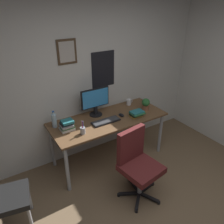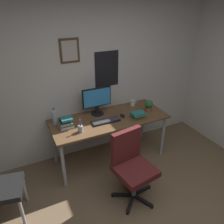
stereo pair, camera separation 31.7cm
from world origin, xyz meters
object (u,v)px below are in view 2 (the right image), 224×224
Objects in this scene: keyboard at (106,121)px; book_stack_right at (138,115)px; book_stack_left at (66,123)px; water_bottle at (55,117)px; office_chair at (131,163)px; computer_mouse at (123,116)px; potted_plant at (149,105)px; coffee_mug_near at (133,103)px; monitor at (97,100)px; pen_cup at (81,128)px.

book_stack_right reaches higher than keyboard.
keyboard is 0.57m from book_stack_left.
book_stack_left is (0.12, -0.17, -0.03)m from water_bottle.
office_chair reaches higher than computer_mouse.
potted_plant reaches higher than computer_mouse.
book_stack_left is at bearing -55.51° from water_bottle.
book_stack_left reaches higher than computer_mouse.
computer_mouse is at bearing -4.11° from book_stack_left.
coffee_mug_near is at bearing 111.77° from potted_plant.
book_stack_left reaches higher than keyboard.
keyboard is (0.02, -0.28, -0.23)m from monitor.
office_chair is 0.78m from keyboard.
potted_plant is at bearing 5.56° from pen_cup.
potted_plant is at bearing -19.52° from monitor.
monitor is 0.36m from keyboard.
potted_plant is 0.30m from book_stack_right.
computer_mouse is at bearing 5.46° from keyboard.
coffee_mug_near is at bearing 1.80° from water_bottle.
computer_mouse is at bearing -38.76° from monitor.
book_stack_right is at bearing -12.14° from keyboard.
book_stack_left is at bearing -169.97° from coffee_mug_near.
computer_mouse is 0.56× the size of potted_plant.
pen_cup is 0.91m from book_stack_right.
potted_plant reaches higher than keyboard.
monitor is 0.83m from potted_plant.
monitor reaches higher than water_bottle.
water_bottle is at bearing 125.08° from office_chair.
keyboard is 3.76× the size of coffee_mug_near.
monitor reaches higher than potted_plant.
computer_mouse is 0.23m from book_stack_right.
coffee_mug_near reaches higher than keyboard.
pen_cup reaches higher than book_stack_left.
book_stack_right is at bearing -10.54° from book_stack_left.
keyboard is 2.15× the size of pen_cup.
monitor is at bearing 43.77° from pen_cup.
water_bottle is at bearing 166.62° from computer_mouse.
water_bottle is 1.29× the size of potted_plant.
pen_cup is (-0.72, -0.14, 0.04)m from computer_mouse.
keyboard is 0.50m from book_stack_right.
monitor reaches higher than book_stack_right.
keyboard is at bearing -21.03° from water_bottle.
computer_mouse is 0.87m from book_stack_left.
monitor is 0.46m from computer_mouse.
office_chair is 0.83m from book_stack_right.
potted_plant is 1.19m from pen_cup.
potted_plant is (0.77, -0.27, -0.13)m from monitor.
water_bottle reaches higher than coffee_mug_near.
pen_cup is at bearing 125.02° from office_chair.
potted_plant is (1.44, -0.25, -0.00)m from water_bottle.
book_stack_right is at bearing 0.14° from pen_cup.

